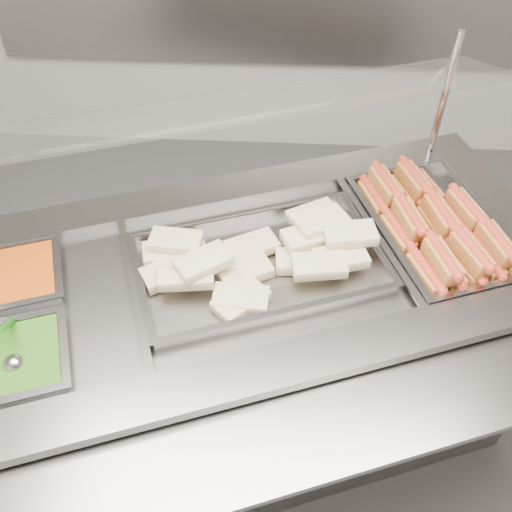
# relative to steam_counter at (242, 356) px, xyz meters

# --- Properties ---
(steam_counter) EXTENTS (2.18, 1.51, 0.96)m
(steam_counter) POSITION_rel_steam_counter_xyz_m (0.00, 0.00, 0.00)
(steam_counter) COLOR slate
(steam_counter) RESTS_ON ground
(tray_rail) EXTENTS (1.89, 0.99, 0.06)m
(tray_rail) POSITION_rel_steam_counter_xyz_m (0.18, -0.51, 0.43)
(tray_rail) COLOR gray
(tray_rail) RESTS_ON steam_counter
(sneeze_guard) EXTENTS (1.76, 0.89, 0.47)m
(sneeze_guard) POSITION_rel_steam_counter_xyz_m (-0.08, 0.22, 0.87)
(sneeze_guard) COLOR silver
(sneeze_guard) RESTS_ON steam_counter
(pan_hotdogs) EXTENTS (0.54, 0.67, 0.11)m
(pan_hotdogs) POSITION_rel_steam_counter_xyz_m (0.63, 0.23, 0.43)
(pan_hotdogs) COLOR gray
(pan_hotdogs) RESTS_ON steam_counter
(pan_wraps) EXTENTS (0.82, 0.65, 0.07)m
(pan_wraps) POSITION_rel_steam_counter_xyz_m (0.06, 0.02, 0.45)
(pan_wraps) COLOR gray
(pan_wraps) RESTS_ON steam_counter
(pan_beans) EXTENTS (0.39, 0.35, 0.11)m
(pan_beans) POSITION_rel_steam_counter_xyz_m (-0.70, -0.09, 0.44)
(pan_beans) COLOR gray
(pan_beans) RESTS_ON steam_counter
(pan_peas) EXTENTS (0.39, 0.35, 0.11)m
(pan_peas) POSITION_rel_steam_counter_xyz_m (-0.59, -0.38, 0.44)
(pan_peas) COLOR gray
(pan_peas) RESTS_ON steam_counter
(hotdogs_in_buns) EXTENTS (0.48, 0.59, 0.12)m
(hotdogs_in_buns) POSITION_rel_steam_counter_xyz_m (0.62, 0.21, 0.49)
(hotdogs_in_buns) COLOR #A05921
(hotdogs_in_buns) RESTS_ON pan_hotdogs
(tortilla_wraps) EXTENTS (0.73, 0.51, 0.11)m
(tortilla_wraps) POSITION_rel_steam_counter_xyz_m (0.04, 0.02, 0.49)
(tortilla_wraps) COLOR beige
(tortilla_wraps) RESTS_ON pan_wraps
(serving_spoon) EXTENTS (0.09, 0.18, 0.16)m
(serving_spoon) POSITION_rel_steam_counter_xyz_m (-0.56, -0.37, 0.49)
(serving_spoon) COLOR #ADAEB2
(serving_spoon) RESTS_ON pan_peas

